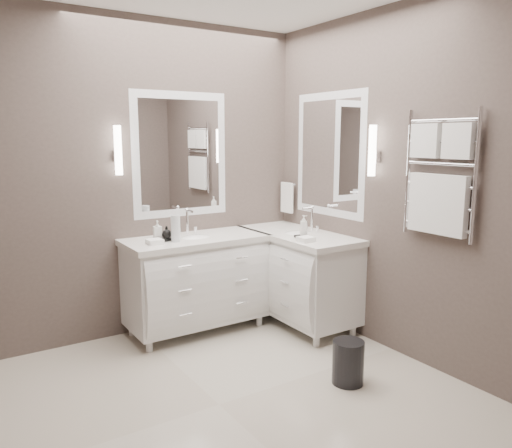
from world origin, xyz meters
TOP-DOWN VIEW (x-y plane):
  - floor at (0.00, 0.00)m, footprint 3.20×3.00m
  - wall_back at (0.00, 1.50)m, footprint 3.20×0.01m
  - wall_front at (0.00, -1.50)m, footprint 3.20×0.01m
  - wall_right at (1.60, 0.00)m, footprint 0.01×3.00m
  - vanity_back at (0.45, 1.23)m, footprint 1.24×0.59m
  - vanity_right at (1.33, 0.90)m, footprint 0.59×1.24m
  - mirror_back at (0.45, 1.49)m, footprint 0.90×0.02m
  - mirror_right at (1.59, 0.80)m, footprint 0.02×0.90m
  - sconce_back at (-0.13, 1.43)m, footprint 0.06×0.06m
  - sconce_right at (1.53, 0.22)m, footprint 0.06×0.06m
  - towel_bar_corner at (1.54, 1.36)m, footprint 0.03×0.22m
  - towel_ladder at (1.55, -0.40)m, footprint 0.06×0.58m
  - waste_bin at (0.90, -0.24)m, footprint 0.29×0.29m
  - amenity_tray_back at (0.15, 1.23)m, footprint 0.20×0.17m
  - amenity_tray_right at (1.21, 0.67)m, footprint 0.12×0.15m
  - water_bottle at (0.23, 1.14)m, footprint 0.10×0.10m
  - soap_bottle_a at (0.12, 1.25)m, footprint 0.08×0.08m
  - soap_bottle_b at (0.18, 1.20)m, footprint 0.11×0.11m
  - soap_bottle_c at (1.21, 0.67)m, footprint 0.08×0.08m

SIDE VIEW (x-z plane):
  - floor at x=0.00m, z-range -0.01..0.00m
  - waste_bin at x=0.90m, z-range 0.00..0.31m
  - vanity_back at x=0.45m, z-range 0.00..0.97m
  - vanity_right at x=1.33m, z-range 0.00..0.97m
  - amenity_tray_right at x=1.21m, z-range 0.85..0.87m
  - amenity_tray_back at x=0.15m, z-range 0.85..0.88m
  - soap_bottle_b at x=0.18m, z-range 0.88..0.98m
  - soap_bottle_a at x=0.12m, z-range 0.88..1.02m
  - soap_bottle_c at x=1.21m, z-range 0.87..1.05m
  - water_bottle at x=0.23m, z-range 0.85..1.07m
  - towel_bar_corner at x=1.54m, z-range 0.97..1.27m
  - wall_back at x=0.00m, z-range 0.00..2.70m
  - wall_front at x=0.00m, z-range 0.00..2.70m
  - wall_right at x=1.60m, z-range 0.00..2.70m
  - towel_ladder at x=1.55m, z-range 0.94..1.84m
  - mirror_back at x=0.45m, z-range 1.00..2.10m
  - mirror_right at x=1.59m, z-range 1.00..2.10m
  - sconce_back at x=-0.13m, z-range 1.39..1.79m
  - sconce_right at x=1.53m, z-range 1.39..1.79m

